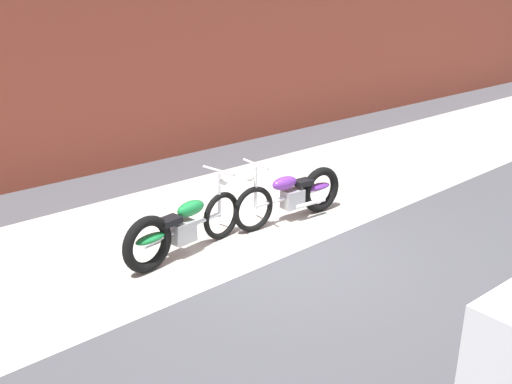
% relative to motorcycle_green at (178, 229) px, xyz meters
% --- Properties ---
extents(ground_plane, '(80.00, 80.00, 0.00)m').
position_rel_motorcycle_green_xyz_m(ground_plane, '(1.05, -0.92, -0.40)').
color(ground_plane, '#47474C').
extents(sidewalk_slab, '(36.00, 3.50, 0.01)m').
position_rel_motorcycle_green_xyz_m(sidewalk_slab, '(1.05, 0.83, -0.40)').
color(sidewalk_slab, '#B2ADA3').
rests_on(sidewalk_slab, ground).
extents(brick_building_wall, '(36.00, 0.50, 5.91)m').
position_rel_motorcycle_green_xyz_m(brick_building_wall, '(1.05, 4.28, 2.56)').
color(brick_building_wall, brown).
rests_on(brick_building_wall, ground).
extents(motorcycle_green, '(2.00, 0.58, 1.03)m').
position_rel_motorcycle_green_xyz_m(motorcycle_green, '(0.00, 0.00, 0.00)').
color(motorcycle_green, black).
rests_on(motorcycle_green, ground).
extents(motorcycle_purple, '(2.01, 0.59, 1.03)m').
position_rel_motorcycle_green_xyz_m(motorcycle_purple, '(2.10, -0.09, 0.00)').
color(motorcycle_purple, black).
rests_on(motorcycle_purple, ground).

